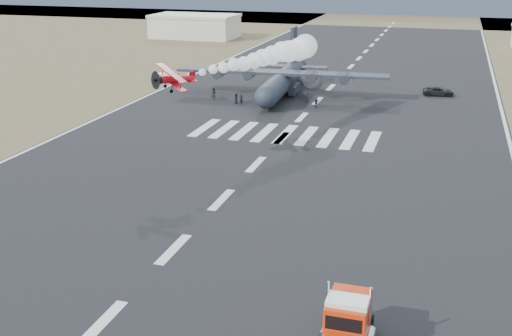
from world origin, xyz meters
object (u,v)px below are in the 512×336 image
at_px(crew_d, 316,103).
at_px(crew_f, 272,96).
at_px(aerobatic_biplane, 174,79).
at_px(crew_g, 307,98).
at_px(support_vehicle, 438,91).
at_px(crew_a, 241,99).
at_px(crew_h, 214,93).
at_px(hangar_left, 195,26).
at_px(transport_aircraft, 283,79).
at_px(crew_b, 277,97).
at_px(crew_c, 214,95).
at_px(crew_e, 236,98).
at_px(semi_truck, 346,325).

height_order(crew_d, crew_f, crew_f).
xyz_separation_m(aerobatic_biplane, crew_g, (7.47, 37.05, -9.44)).
height_order(support_vehicle, crew_a, crew_a).
xyz_separation_m(crew_d, crew_h, (-18.54, 2.44, 0.03)).
bearing_deg(hangar_left, crew_d, -55.97).
height_order(hangar_left, crew_d, hangar_left).
height_order(transport_aircraft, crew_h, transport_aircraft).
height_order(support_vehicle, crew_f, crew_f).
height_order(crew_b, crew_c, crew_b).
bearing_deg(crew_e, support_vehicle, -51.50).
bearing_deg(crew_b, crew_h, 51.94).
distance_m(crew_f, crew_h, 10.24).
bearing_deg(crew_e, crew_g, -58.26).
distance_m(crew_b, crew_c, 11.01).
distance_m(transport_aircraft, crew_h, 12.54).
xyz_separation_m(semi_truck, transport_aircraft, (-23.38, 73.68, 0.95)).
bearing_deg(semi_truck, hangar_left, 115.62).
bearing_deg(crew_g, transport_aircraft, -134.41).
relative_size(semi_truck, support_vehicle, 1.52).
height_order(hangar_left, crew_g, hangar_left).
bearing_deg(crew_f, crew_g, 132.70).
bearing_deg(crew_c, crew_e, 16.91).
relative_size(hangar_left, transport_aircraft, 0.66).
relative_size(crew_g, crew_h, 0.94).
height_order(transport_aircraft, crew_e, transport_aircraft).
xyz_separation_m(semi_truck, crew_d, (-15.53, 64.97, -0.95)).
bearing_deg(crew_b, aerobatic_biplane, 140.10).
bearing_deg(support_vehicle, crew_g, 113.37).
xyz_separation_m(aerobatic_biplane, crew_f, (1.36, 36.66, -9.38)).
bearing_deg(crew_b, transport_aircraft, -28.71).
bearing_deg(crew_b, hangar_left, -4.65).
distance_m(support_vehicle, crew_d, 24.22).
height_order(crew_d, crew_g, crew_d).
bearing_deg(crew_e, crew_b, -55.15).
xyz_separation_m(crew_f, crew_g, (6.10, 0.39, -0.05)).
bearing_deg(transport_aircraft, hangar_left, 119.35).
relative_size(hangar_left, crew_e, 14.00).
xyz_separation_m(support_vehicle, crew_g, (-20.78, -12.22, 0.08)).
bearing_deg(crew_b, crew_e, 77.83).
xyz_separation_m(crew_b, crew_f, (-1.30, 0.99, 0.00)).
xyz_separation_m(crew_a, crew_g, (10.23, 4.42, -0.02)).
bearing_deg(crew_a, crew_c, -63.61).
relative_size(crew_a, crew_h, 0.96).
relative_size(transport_aircraft, crew_g, 22.46).
bearing_deg(crew_f, crew_c, -37.39).
xyz_separation_m(crew_d, crew_e, (-13.45, -0.84, 0.02)).
bearing_deg(hangar_left, crew_b, -59.01).
bearing_deg(support_vehicle, crew_h, 102.36).
relative_size(crew_a, crew_c, 1.06).
bearing_deg(crew_d, crew_f, -34.29).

